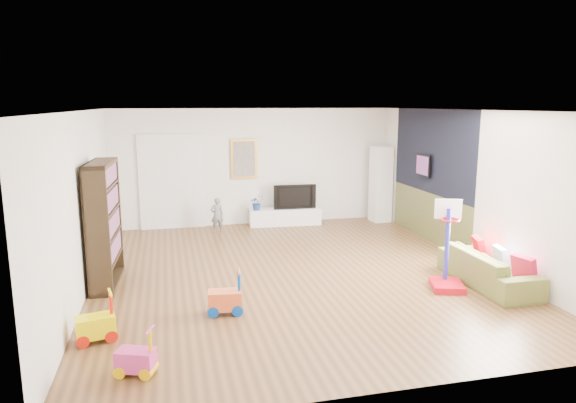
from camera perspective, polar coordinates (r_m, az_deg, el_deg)
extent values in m
cube|color=brown|center=(8.74, 0.62, -7.91)|extent=(6.50, 7.50, 0.00)
cube|color=white|center=(8.27, 0.66, 10.09)|extent=(6.50, 7.50, 0.00)
cube|color=silver|center=(12.03, -3.73, 3.85)|extent=(6.50, 0.00, 2.70)
cube|color=white|center=(4.94, 11.37, -6.52)|extent=(6.50, 0.00, 2.70)
cube|color=silver|center=(8.24, -21.84, -0.13)|extent=(0.00, 7.50, 2.70)
cube|color=white|center=(9.71, 19.59, 1.57)|extent=(0.00, 7.50, 2.70)
cube|color=black|center=(10.83, 15.67, 5.36)|extent=(0.01, 3.20, 1.70)
cube|color=brown|center=(11.03, 15.31, -1.63)|extent=(0.01, 3.20, 1.00)
cube|color=white|center=(11.86, -12.77, 2.04)|extent=(1.45, 0.06, 2.10)
cube|color=gold|center=(11.93, -4.90, 4.74)|extent=(0.62, 0.06, 0.92)
cube|color=#7F3F8C|center=(11.00, 14.79, 3.91)|extent=(0.04, 0.56, 0.46)
cube|color=white|center=(12.06, -0.34, -1.68)|extent=(1.69, 0.52, 0.39)
cube|color=white|center=(12.50, 10.25, 1.91)|extent=(0.45, 0.45, 1.81)
cube|color=#312314|center=(8.47, -19.76, -2.34)|extent=(0.41, 1.34, 1.94)
imported|color=olive|center=(8.69, 21.35, -6.90)|extent=(0.74, 1.86, 0.54)
cube|color=red|center=(8.18, 17.48, -4.70)|extent=(0.63, 0.70, 1.37)
cube|color=#FFED00|center=(6.66, -20.67, -12.01)|extent=(0.50, 0.37, 0.60)
cube|color=orange|center=(7.07, -7.02, -10.00)|extent=(0.48, 0.33, 0.60)
cube|color=#D43588|center=(5.80, -16.61, -15.70)|extent=(0.45, 0.36, 0.52)
imported|color=slate|center=(11.41, -7.89, -1.50)|extent=(0.31, 0.23, 0.78)
imported|color=black|center=(12.01, 0.68, 0.61)|extent=(1.00, 0.18, 0.57)
imported|color=navy|center=(11.83, -3.48, -0.11)|extent=(0.36, 0.32, 0.35)
cube|color=#AB1333|center=(8.36, 24.74, -6.73)|extent=(0.18, 0.38, 0.37)
cube|color=silver|center=(8.77, 22.61, -5.78)|extent=(0.16, 0.36, 0.35)
cube|color=#C4020D|center=(9.16, 20.51, -4.93)|extent=(0.22, 0.41, 0.39)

